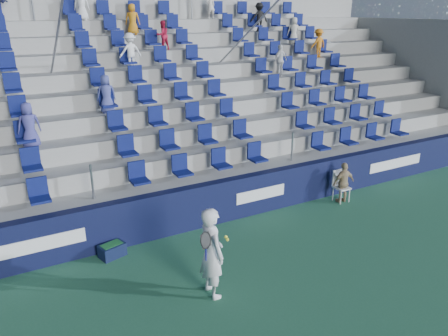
% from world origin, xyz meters
% --- Properties ---
extents(ground, '(70.00, 70.00, 0.00)m').
position_xyz_m(ground, '(0.00, 0.00, 0.00)').
color(ground, '#2D6947').
rests_on(ground, ground).
extents(sponsor_wall, '(24.00, 0.32, 1.20)m').
position_xyz_m(sponsor_wall, '(0.00, 3.15, 0.60)').
color(sponsor_wall, '#0E1235').
rests_on(sponsor_wall, ground).
extents(grandstand, '(24.00, 8.17, 6.63)m').
position_xyz_m(grandstand, '(-0.00, 8.24, 2.14)').
color(grandstand, '#979792').
rests_on(grandstand, ground).
extents(tennis_player, '(0.69, 0.72, 1.95)m').
position_xyz_m(tennis_player, '(-1.45, 0.31, 0.98)').
color(tennis_player, white).
rests_on(tennis_player, ground).
extents(line_judge_chair, '(0.43, 0.44, 0.97)m').
position_xyz_m(line_judge_chair, '(4.17, 2.65, 0.56)').
color(line_judge_chair, white).
rests_on(line_judge_chair, ground).
extents(line_judge, '(0.76, 0.37, 1.27)m').
position_xyz_m(line_judge, '(4.17, 2.50, 0.63)').
color(line_judge, tan).
rests_on(line_judge, ground).
extents(ball_bin, '(0.67, 0.53, 0.33)m').
position_xyz_m(ball_bin, '(-2.87, 2.75, 0.18)').
color(ball_bin, '#0D1533').
rests_on(ball_bin, ground).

